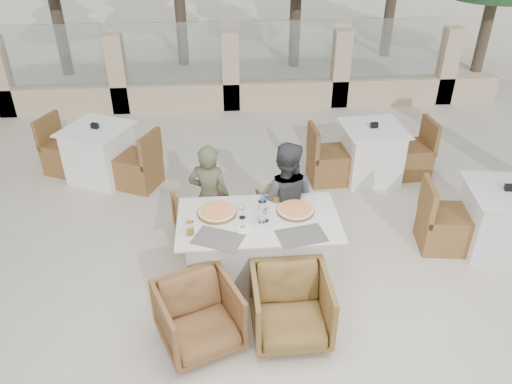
{
  "coord_description": "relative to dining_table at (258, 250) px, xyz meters",
  "views": [
    {
      "loc": [
        -0.21,
        -3.95,
        3.6
      ],
      "look_at": [
        0.12,
        0.36,
        0.9
      ],
      "focal_mm": 35.0,
      "sensor_mm": 36.0,
      "label": 1
    }
  ],
  "objects": [
    {
      "name": "pizza_right",
      "position": [
        0.38,
        0.1,
        0.41
      ],
      "size": [
        0.46,
        0.46,
        0.05
      ],
      "primitive_type": "cylinder",
      "rotation": [
        0.0,
        0.0,
        0.27
      ],
      "color": "#CC4B1B",
      "rests_on": "dining_table"
    },
    {
      "name": "placemat_near_right",
      "position": [
        0.38,
        -0.3,
        0.39
      ],
      "size": [
        0.5,
        0.38,
        0.0
      ],
      "primitive_type": "cube",
      "rotation": [
        0.0,
        0.0,
        0.19
      ],
      "color": "#59534C",
      "rests_on": "dining_table"
    },
    {
      "name": "olive_dish",
      "position": [
        -0.16,
        -0.16,
        0.41
      ],
      "size": [
        0.12,
        0.12,
        0.04
      ],
      "primitive_type": null,
      "rotation": [
        0.0,
        0.0,
        0.13
      ],
      "color": "white",
      "rests_on": "dining_table"
    },
    {
      "name": "sand_patch",
      "position": [
        -0.12,
        13.94,
        -0.38
      ],
      "size": [
        30.0,
        16.0,
        0.01
      ],
      "primitive_type": "cube",
      "color": "#FAEDCC",
      "rests_on": "ground"
    },
    {
      "name": "pizza_left",
      "position": [
        -0.4,
        0.12,
        0.41
      ],
      "size": [
        0.46,
        0.46,
        0.05
      ],
      "primitive_type": "cylinder",
      "rotation": [
        0.0,
        0.0,
        -0.21
      ],
      "color": "#F75221",
      "rests_on": "dining_table"
    },
    {
      "name": "armchair_far_left",
      "position": [
        -0.58,
        0.82,
        -0.11
      ],
      "size": [
        0.76,
        0.77,
        0.55
      ],
      "primitive_type": "imported",
      "rotation": [
        0.0,
        0.0,
        3.5
      ],
      "color": "#996537",
      "rests_on": "ground"
    },
    {
      "name": "beer_glass_left",
      "position": [
        -0.66,
        -0.19,
        0.46
      ],
      "size": [
        0.07,
        0.07,
        0.14
      ],
      "primitive_type": "cylinder",
      "rotation": [
        0.0,
        0.0,
        0.02
      ],
      "color": "gold",
      "rests_on": "dining_table"
    },
    {
      "name": "dining_table",
      "position": [
        0.0,
        0.0,
        0.0
      ],
      "size": [
        1.6,
        0.9,
        0.77
      ],
      "primitive_type": null,
      "color": "beige",
      "rests_on": "ground"
    },
    {
      "name": "armchair_near_left",
      "position": [
        -0.59,
        -0.81,
        -0.07
      ],
      "size": [
        0.88,
        0.89,
        0.63
      ],
      "primitive_type": "imported",
      "rotation": [
        0.0,
        0.0,
        0.39
      ],
      "color": "brown",
      "rests_on": "ground"
    },
    {
      "name": "bg_table_b",
      "position": [
        1.73,
        2.03,
        0.0
      ],
      "size": [
        1.69,
        0.93,
        0.77
      ],
      "primitive_type": null,
      "rotation": [
        0.0,
        0.0,
        0.07
      ],
      "color": "white",
      "rests_on": "ground"
    },
    {
      "name": "bg_table_c",
      "position": [
        2.74,
        0.33,
        0.0
      ],
      "size": [
        1.73,
        1.03,
        0.77
      ],
      "primitive_type": null,
      "rotation": [
        0.0,
        0.0,
        -0.13
      ],
      "color": "silver",
      "rests_on": "ground"
    },
    {
      "name": "water_bottle",
      "position": [
        0.03,
        -0.04,
        0.53
      ],
      "size": [
        0.11,
        0.11,
        0.28
      ],
      "primitive_type": "cylinder",
      "rotation": [
        0.0,
        0.0,
        0.41
      ],
      "color": "#A7BEDB",
      "rests_on": "dining_table"
    },
    {
      "name": "bg_table_a",
      "position": [
        -2.02,
        2.29,
        0.0
      ],
      "size": [
        1.83,
        1.43,
        0.77
      ],
      "primitive_type": null,
      "rotation": [
        0.0,
        0.0,
        -0.43
      ],
      "color": "white",
      "rests_on": "ground"
    },
    {
      "name": "placemat_near_left",
      "position": [
        -0.4,
        -0.29,
        0.39
      ],
      "size": [
        0.53,
        0.46,
        0.0
      ],
      "primitive_type": "cube",
      "rotation": [
        0.0,
        0.0,
        -0.42
      ],
      "color": "#5E5A51",
      "rests_on": "dining_table"
    },
    {
      "name": "perimeter_wall_far",
      "position": [
        -0.12,
        4.74,
        0.42
      ],
      "size": [
        10.0,
        0.34,
        1.6
      ],
      "primitive_type": null,
      "color": "beige",
      "rests_on": "ground"
    },
    {
      "name": "armchair_far_right",
      "position": [
        0.37,
        0.52,
        -0.07
      ],
      "size": [
        0.89,
        0.9,
        0.63
      ],
      "primitive_type": "imported",
      "rotation": [
        0.0,
        0.0,
        2.73
      ],
      "color": "olive",
      "rests_on": "ground"
    },
    {
      "name": "diner_left",
      "position": [
        -0.49,
        0.66,
        0.25
      ],
      "size": [
        0.52,
        0.41,
        1.27
      ],
      "primitive_type": "imported",
      "rotation": [
        0.0,
        0.0,
        2.9
      ],
      "color": "#52543D",
      "rests_on": "ground"
    },
    {
      "name": "beer_glass_right",
      "position": [
        0.21,
        0.3,
        0.45
      ],
      "size": [
        0.08,
        0.08,
        0.13
      ],
      "primitive_type": "cylinder",
      "rotation": [
        0.0,
        0.0,
        -0.17
      ],
      "color": "gold",
      "rests_on": "dining_table"
    },
    {
      "name": "wine_glass_centre",
      "position": [
        -0.16,
        0.04,
        0.48
      ],
      "size": [
        0.1,
        0.1,
        0.18
      ],
      "primitive_type": null,
      "rotation": [
        0.0,
        0.0,
        0.4
      ],
      "color": "white",
      "rests_on": "dining_table"
    },
    {
      "name": "ground",
      "position": [
        -0.12,
        -0.06,
        -0.39
      ],
      "size": [
        80.0,
        80.0,
        0.0
      ],
      "primitive_type": "plane",
      "color": "beige",
      "rests_on": "ground"
    },
    {
      "name": "armchair_near_right",
      "position": [
        0.23,
        -0.77,
        -0.06
      ],
      "size": [
        0.71,
        0.73,
        0.65
      ],
      "primitive_type": "imported",
      "rotation": [
        0.0,
        0.0,
        0.02
      ],
      "color": "brown",
      "rests_on": "ground"
    },
    {
      "name": "wine_glass_near",
      "position": [
        0.07,
        -0.03,
        0.48
      ],
      "size": [
        0.09,
        0.09,
        0.18
      ],
      "primitive_type": null,
      "rotation": [
        0.0,
        0.0,
        0.18
      ],
      "color": "white",
      "rests_on": "dining_table"
    },
    {
      "name": "diner_right",
      "position": [
        0.32,
        0.46,
        0.3
      ],
      "size": [
        0.77,
        0.66,
        1.36
      ],
      "primitive_type": "imported",
      "rotation": [
        0.0,
        0.0,
        2.89
      ],
      "color": "#3C3F42",
      "rests_on": "ground"
    }
  ]
}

